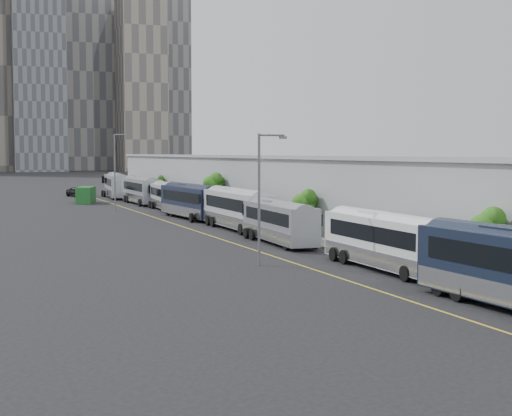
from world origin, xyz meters
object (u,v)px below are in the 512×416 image
bus_2 (385,246)px  street_lamp_far (116,167)px  bus_5 (191,204)px  bus_6 (167,199)px  bus_4 (237,212)px  bus_3 (279,226)px  shipping_container (86,195)px  suv (79,192)px  bus_7 (142,192)px  bus_8 (117,188)px  street_lamp_near (262,189)px

bus_2 → street_lamp_far: (-6.29, 56.82, 4.10)m
bus_5 → bus_6: bearing=82.8°
bus_2 → bus_4: bearing=90.8°
bus_3 → shipping_container: 58.05m
suv → bus_7: bearing=-89.5°
bus_8 → suv: size_ratio=2.39×
bus_8 → suv: bus_8 is taller
bus_4 → bus_2: bearing=-89.2°
street_lamp_far → shipping_container: (-1.36, 16.58, -4.42)m
street_lamp_far → suv: 34.58m
bus_3 → bus_4: (0.70, 12.27, 0.19)m
bus_3 → bus_5: (0.04, 26.09, 0.16)m
bus_2 → street_lamp_far: 57.31m
bus_5 → bus_6: size_ratio=1.09×
bus_3 → bus_7: (0.40, 52.95, 0.20)m
bus_4 → street_lamp_far: bearing=102.9°
bus_5 → bus_8: size_ratio=0.96×
suv → bus_2: bearing=-100.1°
bus_6 → bus_7: (-0.40, 13.27, 0.18)m
bus_3 → suv: bearing=96.8°
bus_2 → bus_3: bus_2 is taller
bus_6 → street_lamp_far: size_ratio=1.26×
bus_5 → bus_7: bearing=85.2°
bus_2 → bus_5: size_ratio=0.93×
bus_2 → bus_7: size_ratio=0.91×
bus_7 → shipping_container: size_ratio=2.36×
bus_4 → bus_5: bus_4 is taller
bus_4 → bus_5: bearing=93.4°
shipping_container → bus_7: bearing=-14.7°
bus_6 → street_lamp_far: bearing=171.9°
bus_4 → shipping_container: (-7.61, 45.37, -0.47)m
shipping_container → suv: shipping_container is taller
bus_8 → street_lamp_near: street_lamp_near is taller
street_lamp_far → bus_7: bearing=63.4°
bus_5 → shipping_container: bearing=98.4°
suv → street_lamp_far: bearing=-104.2°
bus_4 → street_lamp_far: (-6.25, 28.78, 3.96)m
bus_7 → street_lamp_far: bearing=-117.1°
shipping_container → street_lamp_far: bearing=-67.3°
street_lamp_near → street_lamp_far: street_lamp_far is taller
street_lamp_near → street_lamp_far: (0.29, 52.06, 0.59)m
bus_4 → bus_7: (-0.30, 40.68, 0.01)m
shipping_container → suv: (1.58, 17.66, -0.39)m
shipping_container → bus_5: bearing=-59.6°
bus_3 → bus_8: (-0.14, 69.28, 0.23)m
street_lamp_near → street_lamp_far: size_ratio=0.88×
bus_2 → bus_5: 41.86m
bus_2 → street_lamp_far: street_lamp_far is taller
bus_7 → street_lamp_near: bearing=-96.1°
shipping_container → street_lamp_near: bearing=-71.1°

